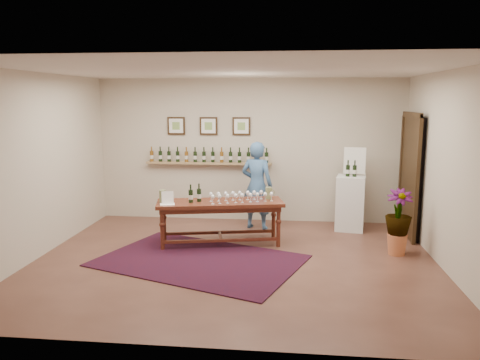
# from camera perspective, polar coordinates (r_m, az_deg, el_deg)

# --- Properties ---
(ground) EXTENTS (6.00, 6.00, 0.00)m
(ground) POSITION_cam_1_polar(r_m,az_deg,el_deg) (7.11, -0.69, -9.87)
(ground) COLOR #4D2C22
(ground) RESTS_ON ground
(room_shell) EXTENTS (6.00, 6.00, 6.00)m
(room_shell) POSITION_cam_1_polar(r_m,az_deg,el_deg) (8.70, 14.72, 1.05)
(room_shell) COLOR beige
(room_shell) RESTS_ON ground
(rug) EXTENTS (3.39, 2.82, 0.02)m
(rug) POSITION_cam_1_polar(r_m,az_deg,el_deg) (7.14, -4.97, -9.75)
(rug) COLOR #4E0E16
(rug) RESTS_ON ground
(tasting_table) EXTENTS (2.16, 1.07, 0.73)m
(tasting_table) POSITION_cam_1_polar(r_m,az_deg,el_deg) (7.76, -2.45, -3.39)
(tasting_table) COLOR #461B11
(tasting_table) RESTS_ON ground
(table_glasses) EXTENTS (1.18, 0.63, 0.16)m
(table_glasses) POSITION_cam_1_polar(r_m,az_deg,el_deg) (7.71, 0.16, -2.02)
(table_glasses) COLOR white
(table_glasses) RESTS_ON tasting_table
(table_bottles) EXTENTS (0.30, 0.19, 0.31)m
(table_bottles) POSITION_cam_1_polar(r_m,az_deg,el_deg) (7.67, -5.52, -1.54)
(table_bottles) COLOR black
(table_bottles) RESTS_ON tasting_table
(pitcher_left) EXTENTS (0.16, 0.16, 0.20)m
(pitcher_left) POSITION_cam_1_polar(r_m,az_deg,el_deg) (7.73, -9.42, -1.96)
(pitcher_left) COLOR olive
(pitcher_left) RESTS_ON tasting_table
(pitcher_right) EXTENTS (0.14, 0.14, 0.20)m
(pitcher_right) POSITION_cam_1_polar(r_m,az_deg,el_deg) (7.91, 3.52, -1.60)
(pitcher_right) COLOR olive
(pitcher_right) RESTS_ON tasting_table
(menu_card) EXTENTS (0.27, 0.22, 0.21)m
(menu_card) POSITION_cam_1_polar(r_m,az_deg,el_deg) (7.58, -8.82, -2.15)
(menu_card) COLOR white
(menu_card) RESTS_ON tasting_table
(display_pedestal) EXTENTS (0.58, 0.58, 1.01)m
(display_pedestal) POSITION_cam_1_polar(r_m,az_deg,el_deg) (8.89, 13.29, -2.75)
(display_pedestal) COLOR silver
(display_pedestal) RESTS_ON ground
(pedestal_bottles) EXTENTS (0.31, 0.13, 0.30)m
(pedestal_bottles) POSITION_cam_1_polar(r_m,az_deg,el_deg) (8.74, 13.41, 1.40)
(pedestal_bottles) COLOR black
(pedestal_bottles) RESTS_ON display_pedestal
(info_sign) EXTENTS (0.39, 0.09, 0.54)m
(info_sign) POSITION_cam_1_polar(r_m,az_deg,el_deg) (8.89, 13.81, 2.30)
(info_sign) COLOR white
(info_sign) RESTS_ON display_pedestal
(potted_plant) EXTENTS (0.48, 0.48, 0.90)m
(potted_plant) POSITION_cam_1_polar(r_m,az_deg,el_deg) (7.65, 18.72, -4.87)
(potted_plant) COLOR #C46C41
(potted_plant) RESTS_ON ground
(person) EXTENTS (0.68, 0.54, 1.64)m
(person) POSITION_cam_1_polar(r_m,az_deg,el_deg) (8.68, 2.07, -0.66)
(person) COLOR #3E6593
(person) RESTS_ON ground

